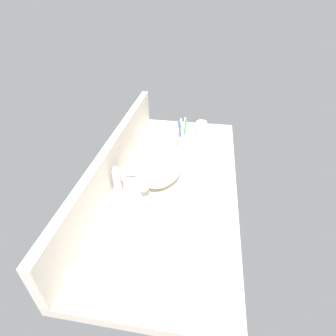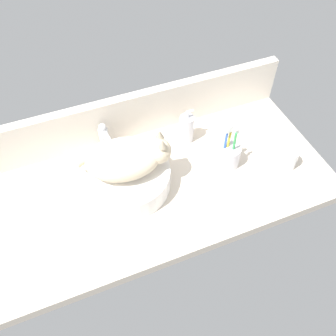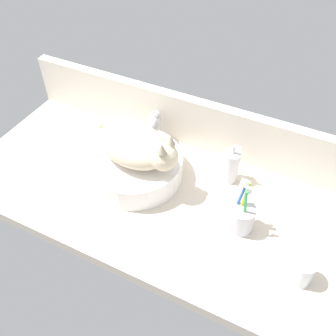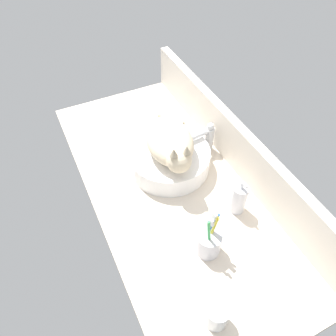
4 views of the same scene
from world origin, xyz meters
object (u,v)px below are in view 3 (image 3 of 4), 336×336
cat (137,146)px  water_glass (301,271)px  sink_basin (135,166)px  soap_dispenser (231,166)px  faucet (155,127)px  toothbrush_cup (241,217)px

cat → water_glass: 58.96cm
sink_basin → soap_dispenser: bearing=23.5°
sink_basin → cat: 10.02cm
sink_basin → faucet: faucet is taller
toothbrush_cup → water_glass: size_ratio=2.32×
sink_basin → toothbrush_cup: toothbrush_cup is taller
faucet → toothbrush_cup: bearing=-29.4°
cat → toothbrush_cup: bearing=-7.1°
cat → water_glass: bearing=-13.5°
soap_dispenser → water_glass: soap_dispenser is taller
faucet → cat: bearing=-79.7°
sink_basin → cat: size_ratio=0.99×
cat → soap_dispenser: 31.20cm
cat → toothbrush_cup: size_ratio=1.69×
cat → faucet: (-3.25, 17.93, -6.80)cm
soap_dispenser → faucet: bearing=170.2°
soap_dispenser → water_glass: 39.21cm
sink_basin → faucet: size_ratio=2.31×
sink_basin → water_glass: 59.38cm
sink_basin → water_glass: size_ratio=3.89×
faucet → toothbrush_cup: toothbrush_cup is taller
toothbrush_cup → soap_dispenser: bearing=118.7°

